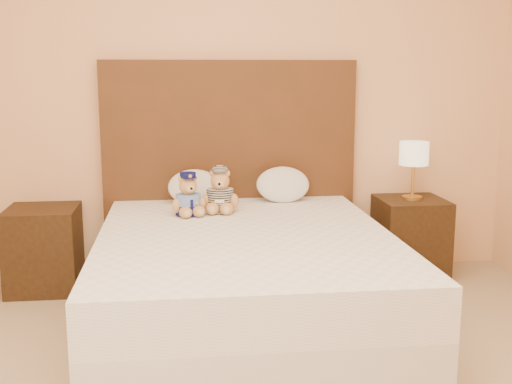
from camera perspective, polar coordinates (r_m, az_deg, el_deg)
bed at (r=3.61m, az=-0.94°, el=-7.88°), size 1.60×2.00×0.55m
headboard at (r=4.48m, az=-2.31°, el=2.03°), size 1.75×0.08×1.50m
nightstand_left at (r=4.45m, az=-18.34°, el=-4.83°), size 0.45×0.45×0.55m
nightstand_right at (r=4.65m, az=13.54°, el=-3.93°), size 0.45×0.45×0.55m
lamp at (r=4.54m, az=13.86°, el=3.09°), size 0.20×0.20×0.40m
teddy_police at (r=3.96m, az=-6.05°, el=-0.20°), size 0.28×0.27×0.26m
teddy_prisoner at (r=4.03m, az=-3.22°, el=0.12°), size 0.27×0.26×0.28m
pillow_left at (r=4.30m, az=-5.51°, el=0.60°), size 0.35×0.23×0.25m
pillow_right at (r=4.36m, az=2.40°, el=0.82°), size 0.36×0.23×0.26m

